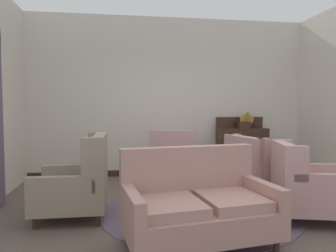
{
  "coord_description": "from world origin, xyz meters",
  "views": [
    {
      "loc": [
        -1.04,
        -3.8,
        1.42
      ],
      "look_at": [
        -0.38,
        0.59,
        1.15
      ],
      "focal_mm": 33.86,
      "sensor_mm": 36.0,
      "label": 1
    }
  ],
  "objects": [
    {
      "name": "area_rug",
      "position": [
        0.0,
        0.3,
        0.01
      ],
      "size": [
        2.65,
        2.65,
        0.01
      ],
      "primitive_type": "cylinder",
      "color": "#5B4C60",
      "rests_on": "ground"
    },
    {
      "name": "armchair_foreground_right",
      "position": [
        -1.57,
        0.33,
        0.44
      ],
      "size": [
        0.89,
        0.86,
        1.06
      ],
      "rotation": [
        0.0,
        0.0,
        4.7
      ],
      "color": "gray",
      "rests_on": "ground"
    },
    {
      "name": "wall_back",
      "position": [
        0.0,
        2.74,
        1.62
      ],
      "size": [
        5.94,
        0.08,
        3.25
      ],
      "primitive_type": "cube",
      "color": "silver",
      "rests_on": "ground"
    },
    {
      "name": "side_table",
      "position": [
        0.74,
        1.5,
        0.4
      ],
      "size": [
        0.46,
        0.46,
        0.67
      ],
      "color": "#382319",
      "rests_on": "ground"
    },
    {
      "name": "baseboard_back",
      "position": [
        0.0,
        2.68,
        0.06
      ],
      "size": [
        5.78,
        0.03,
        0.12
      ],
      "primitive_type": "cube",
      "color": "#382319",
      "rests_on": "ground"
    },
    {
      "name": "settee",
      "position": [
        -0.26,
        -0.7,
        0.4
      ],
      "size": [
        1.61,
        1.05,
        0.98
      ],
      "rotation": [
        0.0,
        0.0,
        0.14
      ],
      "color": "tan",
      "rests_on": "ground"
    },
    {
      "name": "armchair_near_sideboard",
      "position": [
        1.08,
        0.79,
        0.42
      ],
      "size": [
        1.04,
        1.02,
        0.97
      ],
      "rotation": [
        0.0,
        0.0,
        1.78
      ],
      "color": "tan",
      "rests_on": "ground"
    },
    {
      "name": "ground",
      "position": [
        0.0,
        0.0,
        0.0
      ],
      "size": [
        8.1,
        8.1,
        0.0
      ],
      "primitive_type": "plane",
      "color": "brown"
    },
    {
      "name": "armchair_beside_settee",
      "position": [
        1.24,
        -0.22,
        0.42
      ],
      "size": [
        1.02,
        0.96,
        0.97
      ],
      "rotation": [
        0.0,
        0.0,
        7.59
      ],
      "color": "tan",
      "rests_on": "ground"
    },
    {
      "name": "sideboard",
      "position": [
        1.46,
        2.44,
        0.55
      ],
      "size": [
        1.02,
        0.36,
        1.2
      ],
      "color": "#382319",
      "rests_on": "ground"
    },
    {
      "name": "porcelain_vase",
      "position": [
        -0.17,
        0.46,
        0.61
      ],
      "size": [
        0.16,
        0.16,
        0.39
      ],
      "color": "#4C7A66",
      "rests_on": "coffee_table"
    },
    {
      "name": "gramophone",
      "position": [
        1.51,
        2.36,
        1.19
      ],
      "size": [
        0.39,
        0.44,
        0.46
      ],
      "color": "#382319",
      "rests_on": "sideboard"
    },
    {
      "name": "armchair_back_corner",
      "position": [
        -0.15,
        1.6,
        0.44
      ],
      "size": [
        0.87,
        0.89,
        1.03
      ],
      "rotation": [
        0.0,
        0.0,
        3.05
      ],
      "color": "tan",
      "rests_on": "ground"
    },
    {
      "name": "coffee_table",
      "position": [
        -0.13,
        0.46,
        0.36
      ],
      "size": [
        0.79,
        0.79,
        0.45
      ],
      "color": "#382319",
      "rests_on": "ground"
    }
  ]
}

